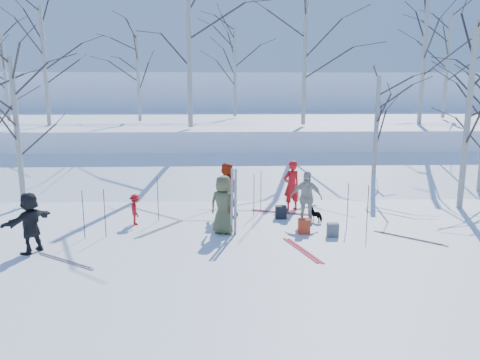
{
  "coord_description": "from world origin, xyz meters",
  "views": [
    {
      "loc": [
        -0.46,
        -12.18,
        4.08
      ],
      "look_at": [
        0.0,
        1.5,
        1.3
      ],
      "focal_mm": 35.0,
      "sensor_mm": 36.0,
      "label": 1
    }
  ],
  "objects_px": {
    "skier_redor_behind": "(226,190)",
    "backpack_grey": "(333,230)",
    "skier_olive_center": "(223,205)",
    "skier_cream_east": "(306,198)",
    "skier_red_seated": "(135,209)",
    "dog": "(317,215)",
    "backpack_dark": "(281,212)",
    "backpack_red": "(304,226)",
    "skier_grey_west": "(30,223)",
    "skier_red_north": "(292,186)"
  },
  "relations": [
    {
      "from": "skier_grey_west",
      "to": "backpack_grey",
      "type": "height_order",
      "value": "skier_grey_west"
    },
    {
      "from": "skier_grey_west",
      "to": "dog",
      "type": "distance_m",
      "value": 7.97
    },
    {
      "from": "skier_red_seated",
      "to": "dog",
      "type": "relative_size",
      "value": 1.8
    },
    {
      "from": "skier_redor_behind",
      "to": "skier_red_seated",
      "type": "relative_size",
      "value": 1.84
    },
    {
      "from": "dog",
      "to": "backpack_grey",
      "type": "xyz_separation_m",
      "value": [
        0.17,
        -1.44,
        -0.03
      ]
    },
    {
      "from": "skier_red_seated",
      "to": "skier_cream_east",
      "type": "distance_m",
      "value": 5.07
    },
    {
      "from": "skier_grey_west",
      "to": "dog",
      "type": "xyz_separation_m",
      "value": [
        7.58,
        2.39,
        -0.55
      ]
    },
    {
      "from": "skier_grey_west",
      "to": "backpack_dark",
      "type": "bearing_deg",
      "value": 141.87
    },
    {
      "from": "dog",
      "to": "backpack_grey",
      "type": "distance_m",
      "value": 1.45
    },
    {
      "from": "skier_grey_west",
      "to": "skier_red_seated",
      "type": "bearing_deg",
      "value": 165.61
    },
    {
      "from": "skier_redor_behind",
      "to": "skier_cream_east",
      "type": "relative_size",
      "value": 1.06
    },
    {
      "from": "dog",
      "to": "backpack_dark",
      "type": "relative_size",
      "value": 1.29
    },
    {
      "from": "skier_cream_east",
      "to": "backpack_red",
      "type": "relative_size",
      "value": 3.84
    },
    {
      "from": "skier_olive_center",
      "to": "skier_red_seated",
      "type": "bearing_deg",
      "value": 4.66
    },
    {
      "from": "skier_olive_center",
      "to": "skier_red_seated",
      "type": "distance_m",
      "value": 2.8
    },
    {
      "from": "skier_red_north",
      "to": "skier_red_seated",
      "type": "relative_size",
      "value": 1.79
    },
    {
      "from": "skier_olive_center",
      "to": "skier_red_seated",
      "type": "relative_size",
      "value": 1.77
    },
    {
      "from": "skier_olive_center",
      "to": "skier_red_north",
      "type": "distance_m",
      "value": 3.29
    },
    {
      "from": "skier_olive_center",
      "to": "skier_cream_east",
      "type": "relative_size",
      "value": 1.02
    },
    {
      "from": "skier_olive_center",
      "to": "backpack_grey",
      "type": "relative_size",
      "value": 4.34
    },
    {
      "from": "skier_redor_behind",
      "to": "backpack_red",
      "type": "xyz_separation_m",
      "value": [
        2.16,
        -1.84,
        -0.65
      ]
    },
    {
      "from": "skier_red_north",
      "to": "backpack_dark",
      "type": "distance_m",
      "value": 1.26
    },
    {
      "from": "skier_red_seated",
      "to": "dog",
      "type": "height_order",
      "value": "skier_red_seated"
    },
    {
      "from": "skier_grey_west",
      "to": "backpack_red",
      "type": "xyz_separation_m",
      "value": [
        7.0,
        1.25,
        -0.56
      ]
    },
    {
      "from": "skier_red_north",
      "to": "skier_cream_east",
      "type": "bearing_deg",
      "value": 70.29
    },
    {
      "from": "skier_cream_east",
      "to": "skier_grey_west",
      "type": "height_order",
      "value": "skier_cream_east"
    },
    {
      "from": "backpack_dark",
      "to": "backpack_grey",
      "type": "bearing_deg",
      "value": -56.59
    },
    {
      "from": "skier_redor_behind",
      "to": "backpack_dark",
      "type": "xyz_separation_m",
      "value": [
        1.69,
        -0.3,
        -0.66
      ]
    },
    {
      "from": "skier_redor_behind",
      "to": "backpack_dark",
      "type": "relative_size",
      "value": 4.28
    },
    {
      "from": "skier_olive_center",
      "to": "skier_red_seated",
      "type": "xyz_separation_m",
      "value": [
        -2.61,
        0.93,
        -0.36
      ]
    },
    {
      "from": "skier_red_north",
      "to": "skier_grey_west",
      "type": "bearing_deg",
      "value": 1.28
    },
    {
      "from": "skier_olive_center",
      "to": "skier_grey_west",
      "type": "relative_size",
      "value": 1.08
    },
    {
      "from": "skier_grey_west",
      "to": "backpack_dark",
      "type": "xyz_separation_m",
      "value": [
        6.54,
        2.78,
        -0.57
      ]
    },
    {
      "from": "skier_grey_west",
      "to": "backpack_red",
      "type": "distance_m",
      "value": 7.14
    },
    {
      "from": "skier_olive_center",
      "to": "backpack_red",
      "type": "relative_size",
      "value": 3.93
    },
    {
      "from": "backpack_red",
      "to": "skier_red_seated",
      "type": "bearing_deg",
      "value": 168.02
    },
    {
      "from": "skier_redor_behind",
      "to": "backpack_grey",
      "type": "relative_size",
      "value": 4.51
    },
    {
      "from": "backpack_grey",
      "to": "skier_cream_east",
      "type": "bearing_deg",
      "value": 114.26
    },
    {
      "from": "skier_red_north",
      "to": "skier_grey_west",
      "type": "relative_size",
      "value": 1.09
    },
    {
      "from": "backpack_dark",
      "to": "skier_red_seated",
      "type": "bearing_deg",
      "value": -173.49
    },
    {
      "from": "skier_cream_east",
      "to": "backpack_red",
      "type": "height_order",
      "value": "skier_cream_east"
    },
    {
      "from": "skier_olive_center",
      "to": "backpack_dark",
      "type": "xyz_separation_m",
      "value": [
        1.78,
        1.43,
        -0.62
      ]
    },
    {
      "from": "skier_red_seated",
      "to": "dog",
      "type": "bearing_deg",
      "value": -106.6
    },
    {
      "from": "skier_olive_center",
      "to": "skier_cream_east",
      "type": "bearing_deg",
      "value": -137.61
    },
    {
      "from": "backpack_red",
      "to": "backpack_grey",
      "type": "relative_size",
      "value": 1.11
    },
    {
      "from": "skier_cream_east",
      "to": "backpack_grey",
      "type": "bearing_deg",
      "value": -61.52
    },
    {
      "from": "backpack_red",
      "to": "backpack_dark",
      "type": "distance_m",
      "value": 1.6
    },
    {
      "from": "backpack_grey",
      "to": "backpack_dark",
      "type": "relative_size",
      "value": 0.95
    },
    {
      "from": "backpack_red",
      "to": "dog",
      "type": "bearing_deg",
      "value": 63.3
    },
    {
      "from": "skier_redor_behind",
      "to": "backpack_red",
      "type": "relative_size",
      "value": 4.08
    }
  ]
}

